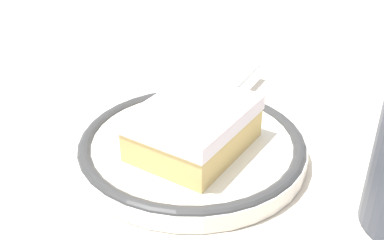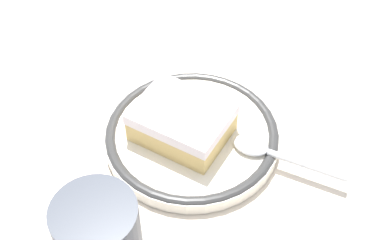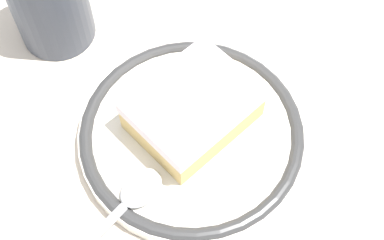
% 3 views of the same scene
% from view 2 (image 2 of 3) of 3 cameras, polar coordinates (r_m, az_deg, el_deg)
% --- Properties ---
extents(ground_plane, '(2.40, 2.40, 0.00)m').
position_cam_2_polar(ground_plane, '(0.58, -2.33, -3.70)').
color(ground_plane, '#B7B2A8').
extents(placemat, '(0.41, 0.38, 0.00)m').
position_cam_2_polar(placemat, '(0.58, -2.33, -3.65)').
color(placemat, beige).
rests_on(placemat, ground_plane).
extents(plate, '(0.19, 0.19, 0.02)m').
position_cam_2_polar(plate, '(0.59, -0.00, -1.68)').
color(plate, silver).
rests_on(plate, placemat).
extents(cake_slice, '(0.12, 0.12, 0.04)m').
position_cam_2_polar(cake_slice, '(0.57, -1.08, -0.21)').
color(cake_slice, '#DBB76B').
rests_on(cake_slice, plate).
extents(spoon, '(0.10, 0.10, 0.01)m').
position_cam_2_polar(spoon, '(0.56, 8.07, -3.32)').
color(spoon, silver).
rests_on(spoon, plate).
extents(napkin, '(0.17, 0.17, 0.00)m').
position_cam_2_polar(napkin, '(0.63, -16.40, -0.52)').
color(napkin, white).
rests_on(napkin, placemat).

